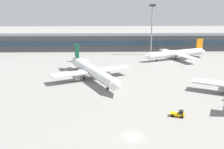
# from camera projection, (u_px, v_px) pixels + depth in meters

# --- Properties ---
(ground_plane) EXTENTS (400.00, 400.00, 0.00)m
(ground_plane) POSITION_uv_depth(u_px,v_px,m) (122.00, 82.00, 98.48)
(ground_plane) COLOR gray
(terminal_building) EXTENTS (156.24, 12.13, 9.00)m
(terminal_building) POSITION_uv_depth(u_px,v_px,m) (115.00, 42.00, 157.91)
(terminal_building) COLOR #3F4247
(terminal_building) RESTS_ON ground_plane
(airplane_mid) EXTENTS (29.85, 41.37, 10.94)m
(airplane_mid) POSITION_uv_depth(u_px,v_px,m) (93.00, 71.00, 100.46)
(airplane_mid) COLOR white
(airplane_mid) RESTS_ON ground_plane
(airplane_far) EXTENTS (35.98, 25.85, 9.35)m
(airplane_far) POSITION_uv_depth(u_px,v_px,m) (176.00, 54.00, 134.51)
(airplane_far) COLOR silver
(airplane_far) RESTS_ON ground_plane
(baggage_tug_yellow) EXTENTS (3.89, 2.74, 1.75)m
(baggage_tug_yellow) POSITION_uv_depth(u_px,v_px,m) (178.00, 114.00, 70.02)
(baggage_tug_yellow) COLOR #F2B20C
(baggage_tug_yellow) RESTS_ON ground_plane
(floodlight_tower_west) EXTENTS (3.20, 0.80, 26.40)m
(floodlight_tower_west) POSITION_uv_depth(u_px,v_px,m) (152.00, 26.00, 141.26)
(floodlight_tower_west) COLOR gray
(floodlight_tower_west) RESTS_ON ground_plane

